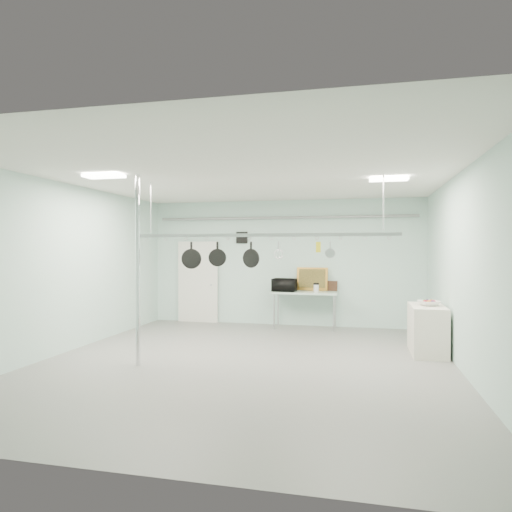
% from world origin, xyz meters
% --- Properties ---
extents(floor, '(8.00, 8.00, 0.00)m').
position_xyz_m(floor, '(0.00, 0.00, 0.00)').
color(floor, gray).
rests_on(floor, ground).
extents(ceiling, '(7.00, 8.00, 0.02)m').
position_xyz_m(ceiling, '(0.00, 0.00, 3.19)').
color(ceiling, silver).
rests_on(ceiling, back_wall).
extents(back_wall, '(7.00, 0.02, 3.20)m').
position_xyz_m(back_wall, '(0.00, 3.99, 1.60)').
color(back_wall, silver).
rests_on(back_wall, floor).
extents(right_wall, '(0.02, 8.00, 3.20)m').
position_xyz_m(right_wall, '(3.49, 0.00, 1.60)').
color(right_wall, silver).
rests_on(right_wall, floor).
extents(door, '(1.10, 0.10, 2.20)m').
position_xyz_m(door, '(-2.30, 3.94, 1.05)').
color(door, silver).
rests_on(door, floor).
extents(wall_vent, '(0.30, 0.04, 0.30)m').
position_xyz_m(wall_vent, '(-1.10, 3.97, 2.25)').
color(wall_vent, black).
rests_on(wall_vent, back_wall).
extents(conduit_pipe, '(6.60, 0.07, 0.07)m').
position_xyz_m(conduit_pipe, '(0.00, 3.90, 2.75)').
color(conduit_pipe, gray).
rests_on(conduit_pipe, back_wall).
extents(chrome_pole, '(0.08, 0.08, 3.20)m').
position_xyz_m(chrome_pole, '(-1.70, -0.60, 1.60)').
color(chrome_pole, silver).
rests_on(chrome_pole, floor).
extents(prep_table, '(1.60, 0.70, 0.91)m').
position_xyz_m(prep_table, '(0.60, 3.60, 0.83)').
color(prep_table, '#B0CFBC').
rests_on(prep_table, floor).
extents(side_cabinet, '(0.60, 1.20, 0.90)m').
position_xyz_m(side_cabinet, '(3.15, 1.40, 0.45)').
color(side_cabinet, silver).
rests_on(side_cabinet, floor).
extents(pot_rack, '(4.80, 0.06, 1.00)m').
position_xyz_m(pot_rack, '(0.20, 0.30, 2.23)').
color(pot_rack, '#B7B7BC').
rests_on(pot_rack, ceiling).
extents(light_panel_left, '(0.65, 0.30, 0.05)m').
position_xyz_m(light_panel_left, '(-2.20, -0.80, 3.16)').
color(light_panel_left, white).
rests_on(light_panel_left, ceiling).
extents(light_panel_right, '(0.65, 0.30, 0.05)m').
position_xyz_m(light_panel_right, '(2.40, 0.60, 3.16)').
color(light_panel_right, white).
rests_on(light_panel_right, ceiling).
extents(microwave, '(0.61, 0.44, 0.32)m').
position_xyz_m(microwave, '(0.11, 3.50, 1.06)').
color(microwave, black).
rests_on(microwave, prep_table).
extents(coffee_canister, '(0.15, 0.15, 0.19)m').
position_xyz_m(coffee_canister, '(0.89, 3.45, 1.00)').
color(coffee_canister, silver).
rests_on(coffee_canister, prep_table).
extents(painting_large, '(0.79, 0.18, 0.58)m').
position_xyz_m(painting_large, '(0.75, 3.90, 1.20)').
color(painting_large, '#BF8633').
rests_on(painting_large, prep_table).
extents(painting_small, '(0.30, 0.10, 0.25)m').
position_xyz_m(painting_small, '(1.22, 3.90, 1.03)').
color(painting_small, '#331E12').
rests_on(painting_small, prep_table).
extents(fruit_bowl, '(0.48, 0.48, 0.09)m').
position_xyz_m(fruit_bowl, '(3.17, 1.37, 0.95)').
color(fruit_bowl, white).
rests_on(fruit_bowl, side_cabinet).
extents(skillet_left, '(0.37, 0.12, 0.49)m').
position_xyz_m(skillet_left, '(-1.10, 0.30, 1.84)').
color(skillet_left, black).
rests_on(skillet_left, pot_rack).
extents(skillet_mid, '(0.32, 0.15, 0.42)m').
position_xyz_m(skillet_mid, '(-0.60, 0.30, 1.87)').
color(skillet_mid, black).
rests_on(skillet_mid, pot_rack).
extents(skillet_right, '(0.34, 0.15, 0.46)m').
position_xyz_m(skillet_right, '(0.03, 0.30, 1.86)').
color(skillet_right, black).
rests_on(skillet_right, pot_rack).
extents(whisk, '(0.20, 0.20, 0.29)m').
position_xyz_m(whisk, '(0.53, 0.30, 1.94)').
color(whisk, '#ACABB0').
rests_on(whisk, pot_rack).
extents(grater, '(0.08, 0.04, 0.20)m').
position_xyz_m(grater, '(1.22, 0.30, 1.98)').
color(grater, orange).
rests_on(grater, pot_rack).
extents(saucepan, '(0.19, 0.13, 0.30)m').
position_xyz_m(saucepan, '(1.43, 0.30, 1.94)').
color(saucepan, silver).
rests_on(saucepan, pot_rack).
extents(fruit_cluster, '(0.24, 0.24, 0.09)m').
position_xyz_m(fruit_cluster, '(3.17, 1.37, 0.99)').
color(fruit_cluster, maroon).
rests_on(fruit_cluster, fruit_bowl).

